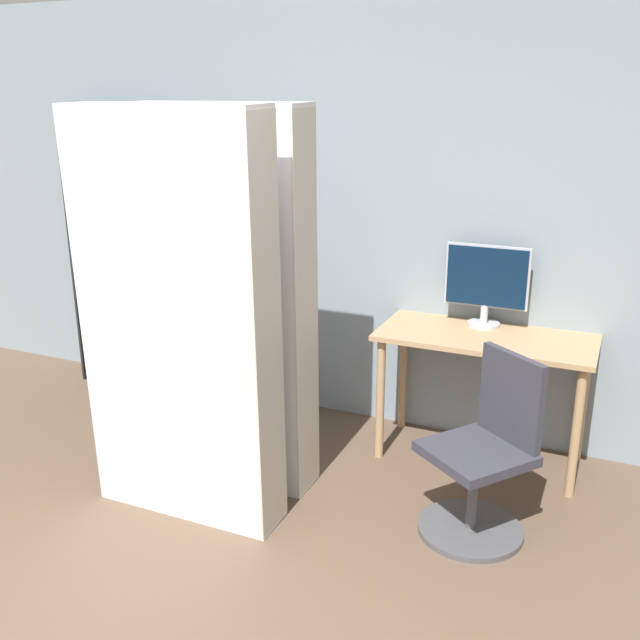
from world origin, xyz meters
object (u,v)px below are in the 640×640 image
(bookshelf, at_px, (119,250))
(mattress_near, at_px, (179,323))
(monitor, at_px, (487,281))
(mattress_far, at_px, (224,302))
(office_chair, at_px, (483,464))

(bookshelf, height_order, mattress_near, mattress_near)
(monitor, height_order, mattress_far, mattress_far)
(bookshelf, height_order, mattress_far, mattress_far)
(office_chair, xyz_separation_m, mattress_near, (-1.43, -0.43, 0.66))
(office_chair, relative_size, mattress_far, 0.44)
(mattress_far, bearing_deg, bookshelf, 147.58)
(mattress_far, bearing_deg, monitor, 36.86)
(mattress_near, bearing_deg, bookshelf, 137.30)
(office_chair, relative_size, mattress_near, 0.44)
(office_chair, height_order, mattress_far, mattress_far)
(office_chair, bearing_deg, mattress_near, -163.32)
(bookshelf, bearing_deg, mattress_far, -32.42)
(office_chair, bearing_deg, mattress_far, -179.49)
(office_chair, xyz_separation_m, bookshelf, (-2.88, 0.91, 0.64))
(monitor, distance_m, bookshelf, 2.67)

